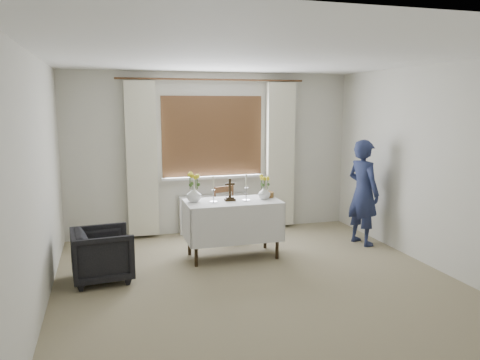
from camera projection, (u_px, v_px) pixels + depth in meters
name	position (u px, v px, depth m)	size (l,w,h in m)	color
ground	(264.00, 289.00, 5.16)	(5.00, 5.00, 0.00)	#9B906B
altar_table	(233.00, 229.00, 6.19)	(1.24, 0.64, 0.76)	white
wooden_chair	(229.00, 214.00, 6.96)	(0.37, 0.37, 0.80)	brown
armchair	(103.00, 255.00, 5.38)	(0.65, 0.67, 0.61)	black
person	(363.00, 192.00, 6.72)	(0.56, 0.37, 1.52)	navy
radiator	(214.00, 214.00, 7.41)	(1.10, 0.10, 0.60)	silver
wooden_cross	(230.00, 190.00, 6.11)	(0.14, 0.10, 0.29)	black
candlestick_left	(213.00, 189.00, 6.01)	(0.10, 0.10, 0.34)	silver
candlestick_right	(246.00, 187.00, 6.11)	(0.10, 0.10, 0.35)	silver
flower_vase_left	(194.00, 194.00, 6.05)	(0.19, 0.19, 0.20)	silver
flower_vase_right	(264.00, 193.00, 6.23)	(0.16, 0.16, 0.17)	silver
wicker_basket	(267.00, 194.00, 6.37)	(0.18, 0.18, 0.07)	brown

